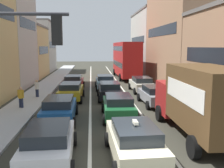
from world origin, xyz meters
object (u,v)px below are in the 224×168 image
(removalist_box_truck, at_px, (200,99))
(sedan_centre_lane_second, at_px, (118,106))
(pedestrian_far_sidewalk, at_px, (37,88))
(pedestrian_near_kerb, at_px, (21,96))
(wagon_left_lane_second, at_px, (59,108))
(sedan_left_lane_third, at_px, (71,91))
(sedan_left_lane_front, at_px, (49,142))
(sedan_right_lane_behind_truck, at_px, (155,95))
(wagon_right_lane_far, at_px, (141,84))
(taxi_centre_lane_front, at_px, (134,141))
(coupe_centre_lane_fourth, at_px, (105,82))
(sedan_left_lane_fourth, at_px, (74,82))
(hatchback_centre_lane_third, at_px, (109,90))
(bus_mid_queue_primary, at_px, (126,58))

(removalist_box_truck, xyz_separation_m, sedan_centre_lane_second, (-3.62, 3.78, -1.18))
(pedestrian_far_sidewalk, bearing_deg, pedestrian_near_kerb, -144.62)
(wagon_left_lane_second, distance_m, sedan_left_lane_third, 6.10)
(sedan_left_lane_front, bearing_deg, sedan_centre_lane_second, -31.61)
(sedan_right_lane_behind_truck, bearing_deg, wagon_left_lane_second, 116.94)
(sedan_left_lane_front, distance_m, sedan_left_lane_third, 11.58)
(wagon_left_lane_second, height_order, wagon_right_lane_far, same)
(taxi_centre_lane_front, relative_size, sedan_left_lane_front, 1.00)
(sedan_left_lane_front, bearing_deg, coupe_centre_lane_fourth, -12.20)
(sedan_left_lane_front, distance_m, pedestrian_far_sidewalk, 12.90)
(sedan_left_lane_fourth, bearing_deg, sedan_left_lane_front, -177.39)
(hatchback_centre_lane_third, xyz_separation_m, bus_mid_queue_primary, (3.41, 14.52, 2.03))
(wagon_left_lane_second, relative_size, sedan_left_lane_fourth, 0.99)
(removalist_box_truck, bearing_deg, wagon_right_lane_far, 1.69)
(removalist_box_truck, bearing_deg, bus_mid_queue_primary, 1.16)
(sedan_left_lane_third, bearing_deg, pedestrian_far_sidewalk, 74.19)
(coupe_centre_lane_fourth, bearing_deg, sedan_centre_lane_second, -179.72)
(pedestrian_near_kerb, bearing_deg, bus_mid_queue_primary, -4.64)
(removalist_box_truck, bearing_deg, wagon_left_lane_second, 65.26)
(wagon_left_lane_second, bearing_deg, sedan_left_lane_fourth, -0.62)
(sedan_left_lane_third, xyz_separation_m, sedan_right_lane_behind_truck, (6.62, -2.29, 0.00))
(pedestrian_far_sidewalk, bearing_deg, hatchback_centre_lane_third, -57.89)
(hatchback_centre_lane_third, relative_size, bus_mid_queue_primary, 0.41)
(taxi_centre_lane_front, bearing_deg, wagon_right_lane_far, -14.35)
(taxi_centre_lane_front, relative_size, bus_mid_queue_primary, 0.41)
(taxi_centre_lane_front, height_order, wagon_right_lane_far, taxi_centre_lane_front)
(sedan_right_lane_behind_truck, bearing_deg, pedestrian_near_kerb, 91.43)
(coupe_centre_lane_fourth, distance_m, sedan_left_lane_fourth, 3.31)
(sedan_left_lane_third, distance_m, sedan_left_lane_fourth, 5.47)
(sedan_left_lane_third, distance_m, pedestrian_far_sidewalk, 3.16)
(coupe_centre_lane_fourth, height_order, bus_mid_queue_primary, bus_mid_queue_primary)
(taxi_centre_lane_front, relative_size, pedestrian_near_kerb, 2.63)
(sedan_centre_lane_second, bearing_deg, removalist_box_truck, -135.30)
(coupe_centre_lane_fourth, bearing_deg, bus_mid_queue_primary, -21.93)
(wagon_left_lane_second, bearing_deg, pedestrian_near_kerb, 44.16)
(sedan_left_lane_third, height_order, pedestrian_near_kerb, pedestrian_near_kerb)
(coupe_centre_lane_fourth, relative_size, pedestrian_far_sidewalk, 2.61)
(bus_mid_queue_primary, bearing_deg, pedestrian_near_kerb, 148.91)
(sedan_right_lane_behind_truck, bearing_deg, sedan_left_lane_third, 68.75)
(sedan_left_lane_front, distance_m, wagon_left_lane_second, 5.48)
(wagon_right_lane_far, xyz_separation_m, bus_mid_queue_primary, (-0.04, 11.07, 2.03))
(sedan_centre_lane_second, xyz_separation_m, sedan_right_lane_behind_truck, (3.22, 3.41, 0.00))
(sedan_left_lane_third, relative_size, bus_mid_queue_primary, 0.41)
(removalist_box_truck, bearing_deg, taxi_centre_lane_front, 121.97)
(sedan_left_lane_front, bearing_deg, sedan_left_lane_fourth, -1.17)
(sedan_centre_lane_second, relative_size, sedan_right_lane_behind_truck, 0.99)
(taxi_centre_lane_front, distance_m, sedan_left_lane_third, 12.20)
(sedan_left_lane_fourth, distance_m, sedan_right_lane_behind_truck, 10.30)
(sedan_left_lane_front, bearing_deg, wagon_left_lane_second, 0.93)
(sedan_right_lane_behind_truck, xyz_separation_m, wagon_right_lane_far, (0.09, 5.81, 0.00))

